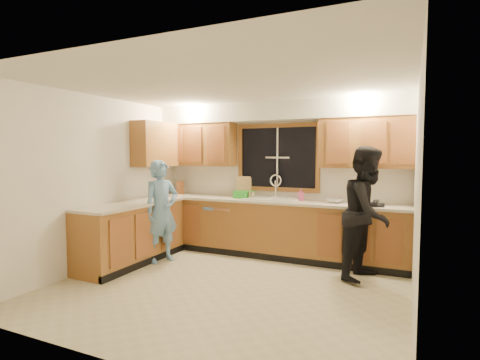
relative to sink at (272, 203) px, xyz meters
The scene contains 26 objects.
floor 1.82m from the sink, 90.00° to the right, with size 4.20×4.20×0.00m, color beige.
ceiling 2.29m from the sink, 90.00° to the right, with size 4.20×4.20×0.00m, color silver.
wall_back 0.49m from the sink, 90.00° to the left, with size 4.20×4.20×0.00m, color white.
wall_left 2.67m from the sink, 142.62° to the right, with size 3.80×3.80×0.00m, color white.
wall_right 2.67m from the sink, 37.38° to the right, with size 3.80×3.80×0.00m, color white.
base_cabinets_back 0.42m from the sink, 90.00° to the right, with size 4.20×0.60×0.88m, color #9B632D.
base_cabinets_left 2.23m from the sink, 145.12° to the right, with size 0.60×1.90×0.88m, color #9B632D.
countertop_back 0.04m from the sink, 90.00° to the right, with size 4.20×0.63×0.04m, color beige.
countertop_left 2.18m from the sink, 144.90° to the right, with size 0.63×1.90×0.04m, color beige.
upper_cabinets_left 1.72m from the sink, behind, with size 1.35×0.33×0.75m, color #9B632D.
upper_cabinets_right 1.72m from the sink, ahead, with size 1.35×0.33×0.75m, color #9B632D.
upper_cabinets_return 2.21m from the sink, 165.94° to the right, with size 0.33×0.90×0.75m, color #9B632D.
soffit 1.49m from the sink, 90.00° to the left, with size 4.20×0.35×0.30m, color silver.
window_frame 0.79m from the sink, 90.00° to the left, with size 1.44×0.03×1.14m.
sink is the anchor object (origin of this frame).
dishwasher 0.96m from the sink, behind, with size 0.60×0.56×0.82m, color white.
stove 2.60m from the sink, 134.61° to the right, with size 0.58×0.75×0.90m, color white.
man 1.76m from the sink, 144.71° to the right, with size 0.57×0.38×1.57m, color #6797C3.
woman 1.64m from the sink, 19.46° to the right, with size 0.86×0.67×1.76m, color black.
knife_block 1.83m from the sink, behind, with size 0.13×0.11×0.24m, color #975529.
cutting_board 0.67m from the sink, 160.07° to the left, with size 0.26×0.02×0.35m, color tan.
dish_crate 0.51m from the sink, behind, with size 0.27×0.25×0.12m, color green.
soap_bottle 0.49m from the sink, 12.36° to the left, with size 0.09×0.09×0.19m, color #EA5999.
bowl 1.01m from the sink, ahead, with size 0.23×0.23×0.06m, color silver.
can_left 0.38m from the sink, 167.41° to the right, with size 0.07×0.07×0.13m, color #B7A48C.
can_right 0.33m from the sink, 157.18° to the right, with size 0.06×0.06×0.12m, color #B7A48C.
Camera 1 is at (2.04, -4.10, 1.66)m, focal length 28.00 mm.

